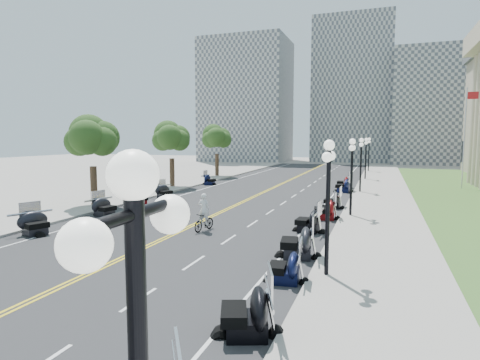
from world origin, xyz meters
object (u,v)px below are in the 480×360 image
at_px(motorcycle_n_3, 286,265).
at_px(flagpole, 464,139).
at_px(bicycle, 204,222).
at_px(cyclist_rider, 204,197).

bearing_deg(motorcycle_n_3, flagpole, 154.19).
xyz_separation_m(flagpole, bicycle, (-16.77, -24.68, -4.49)).
height_order(flagpole, motorcycle_n_3, flagpole).
height_order(motorcycle_n_3, cyclist_rider, cyclist_rider).
relative_size(flagpole, bicycle, 5.90).
relative_size(bicycle, cyclist_rider, 0.96).
bearing_deg(cyclist_rider, bicycle, -0.00).
relative_size(flagpole, cyclist_rider, 5.68).
bearing_deg(flagpole, bicycle, -124.20).
bearing_deg(cyclist_rider, motorcycle_n_3, 134.12).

